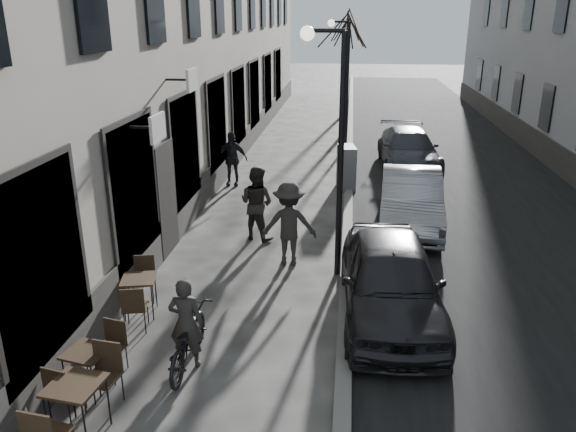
% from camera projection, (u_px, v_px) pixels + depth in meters
% --- Properties ---
extents(road, '(7.30, 60.00, 0.00)m').
position_uv_depth(road, '(447.00, 163.00, 21.09)').
color(road, black).
rests_on(road, ground).
extents(kerb, '(0.25, 60.00, 0.12)m').
position_uv_depth(kerb, '(349.00, 159.00, 21.44)').
color(kerb, slate).
rests_on(kerb, ground).
extents(streetlamp_near, '(0.90, 0.28, 5.09)m').
position_uv_depth(streetlamp_near, '(333.00, 129.00, 11.08)').
color(streetlamp_near, black).
rests_on(streetlamp_near, ground).
extents(streetlamp_far, '(0.90, 0.28, 5.09)m').
position_uv_depth(streetlamp_far, '(343.00, 71.00, 22.29)').
color(streetlamp_far, black).
rests_on(streetlamp_far, ground).
extents(tree_near, '(2.40, 2.40, 5.70)m').
position_uv_depth(tree_near, '(347.00, 29.00, 24.58)').
color(tree_near, black).
rests_on(tree_near, ground).
extents(tree_far, '(2.40, 2.40, 5.70)m').
position_uv_depth(tree_far, '(348.00, 26.00, 30.19)').
color(tree_far, black).
rests_on(tree_far, ground).
extents(bistro_set_a, '(0.74, 1.65, 0.95)m').
position_uv_depth(bistro_set_a, '(77.00, 404.00, 7.34)').
color(bistro_set_a, black).
rests_on(bistro_set_a, ground).
extents(bistro_set_b, '(0.69, 1.46, 0.84)m').
position_uv_depth(bistro_set_b, '(89.00, 367.00, 8.21)').
color(bistro_set_b, black).
rests_on(bistro_set_b, ground).
extents(bistro_set_c, '(0.71, 1.53, 0.88)m').
position_uv_depth(bistro_set_c, '(140.00, 292.00, 10.36)').
color(bistro_set_c, black).
rests_on(bistro_set_c, ground).
extents(sign_board, '(0.46, 0.63, 1.00)m').
position_uv_depth(sign_board, '(9.00, 424.00, 7.11)').
color(sign_board, black).
rests_on(sign_board, ground).
extents(utility_cabinet, '(0.65, 0.99, 1.38)m').
position_uv_depth(utility_cabinet, '(346.00, 168.00, 17.80)').
color(utility_cabinet, slate).
rests_on(utility_cabinet, ground).
extents(bicycle, '(0.64, 1.78, 0.93)m').
position_uv_depth(bicycle, '(187.00, 339.00, 8.85)').
color(bicycle, black).
rests_on(bicycle, ground).
extents(cyclist_rider, '(0.56, 0.37, 1.52)m').
position_uv_depth(cyclist_rider, '(186.00, 323.00, 8.75)').
color(cyclist_rider, '#2A2825').
rests_on(cyclist_rider, ground).
extents(pedestrian_near, '(1.11, 1.01, 1.85)m').
position_uv_depth(pedestrian_near, '(257.00, 203.00, 13.74)').
color(pedestrian_near, '#262321').
rests_on(pedestrian_near, ground).
extents(pedestrian_mid, '(1.30, 0.85, 1.89)m').
position_uv_depth(pedestrian_mid, '(289.00, 224.00, 12.32)').
color(pedestrian_mid, '#292624').
rests_on(pedestrian_mid, ground).
extents(pedestrian_far, '(1.04, 0.44, 1.76)m').
position_uv_depth(pedestrian_far, '(232.00, 159.00, 18.11)').
color(pedestrian_far, black).
rests_on(pedestrian_far, ground).
extents(car_near, '(1.92, 4.43, 1.49)m').
position_uv_depth(car_near, '(391.00, 280.00, 10.20)').
color(car_near, black).
rests_on(car_near, ground).
extents(car_mid, '(1.83, 4.47, 1.44)m').
position_uv_depth(car_mid, '(411.00, 199.00, 14.67)').
color(car_mid, '#93959B').
rests_on(car_mid, ground).
extents(car_far, '(2.16, 4.83, 1.37)m').
position_uv_depth(car_far, '(408.00, 149.00, 20.21)').
color(car_far, '#31353A').
rests_on(car_far, ground).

